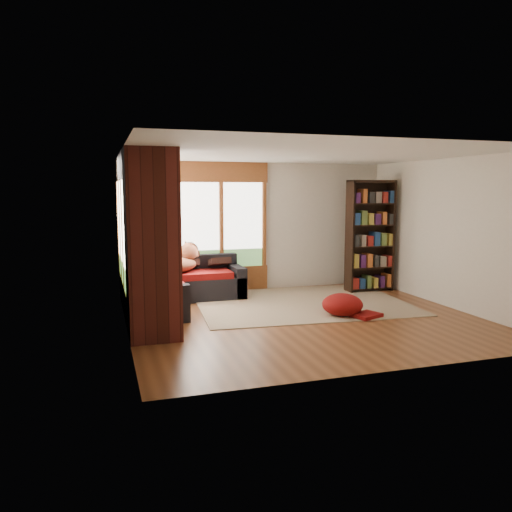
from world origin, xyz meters
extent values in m
plane|color=brown|center=(0.00, 0.00, 0.00)|extent=(5.50, 5.50, 0.00)
plane|color=white|center=(0.00, 0.00, 2.60)|extent=(5.50, 5.50, 0.00)
cube|color=silver|center=(0.00, 2.50, 1.30)|extent=(5.50, 0.04, 2.60)
cube|color=silver|center=(0.00, -2.50, 1.30)|extent=(5.50, 0.04, 2.60)
cube|color=silver|center=(-2.75, 0.00, 1.30)|extent=(0.04, 5.00, 2.60)
cube|color=silver|center=(2.75, 0.00, 1.30)|extent=(0.04, 5.00, 2.60)
cube|color=brown|center=(-1.20, 2.47, 1.35)|extent=(2.82, 0.10, 1.90)
cube|color=white|center=(-1.20, 2.47, 1.35)|extent=(2.54, 0.09, 1.62)
cube|color=brown|center=(-2.72, 1.20, 1.35)|extent=(0.10, 2.62, 1.90)
cube|color=white|center=(-2.72, 1.20, 1.35)|extent=(0.09, 2.36, 1.62)
cube|color=gray|center=(-2.69, 2.03, 1.75)|extent=(0.03, 0.72, 0.90)
cube|color=#471914|center=(-2.40, -0.35, 1.30)|extent=(0.70, 0.70, 2.60)
cube|color=black|center=(-1.65, 2.05, 0.21)|extent=(2.20, 0.90, 0.42)
cube|color=black|center=(-1.65, 2.40, 0.61)|extent=(2.20, 0.20, 0.38)
cube|color=black|center=(-0.65, 2.05, 0.30)|extent=(0.20, 0.90, 0.60)
cube|color=maroon|center=(-1.75, 1.93, 0.48)|extent=(1.90, 0.66, 0.12)
cube|color=black|center=(-2.30, 1.40, 0.21)|extent=(0.90, 2.20, 0.42)
cube|color=black|center=(-2.65, 1.40, 0.61)|extent=(0.20, 2.20, 0.38)
cube|color=black|center=(-2.30, 0.40, 0.30)|extent=(0.90, 0.20, 0.60)
cube|color=maroon|center=(-2.18, 1.05, 0.48)|extent=(0.66, 1.20, 0.12)
cube|color=maroon|center=(-2.18, 2.00, 0.48)|extent=(0.66, 0.66, 0.12)
cube|color=beige|center=(0.38, 1.01, 0.01)|extent=(3.95, 3.14, 0.01)
cube|color=black|center=(2.60, 1.66, 1.12)|extent=(0.04, 0.32, 2.25)
cube|color=black|center=(1.68, 1.66, 1.12)|extent=(0.04, 0.32, 2.25)
cube|color=black|center=(2.14, 1.81, 1.12)|extent=(0.96, 0.02, 2.25)
cube|color=black|center=(2.14, 1.66, 0.06)|extent=(0.88, 0.30, 0.03)
cube|color=black|center=(2.14, 1.66, 0.49)|extent=(0.88, 0.30, 0.03)
cube|color=black|center=(2.14, 1.66, 0.92)|extent=(0.88, 0.30, 0.03)
cube|color=black|center=(2.14, 1.66, 1.35)|extent=(0.88, 0.30, 0.03)
cube|color=black|center=(2.14, 1.66, 1.78)|extent=(0.88, 0.30, 0.03)
cube|color=black|center=(2.14, 1.66, 2.21)|extent=(0.88, 0.30, 0.03)
cube|color=#726659|center=(2.14, 1.64, 1.12)|extent=(0.84, 0.24, 2.09)
ellipsoid|color=maroon|center=(0.68, -0.02, 0.19)|extent=(0.88, 0.88, 0.36)
ellipsoid|color=brown|center=(-1.77, 1.88, 0.74)|extent=(0.96, 0.79, 0.28)
sphere|color=brown|center=(-1.48, 1.99, 0.88)|extent=(0.43, 0.43, 0.33)
cone|color=brown|center=(-1.54, 1.97, 1.01)|extent=(0.16, 0.16, 0.14)
ellipsoid|color=black|center=(-2.26, 1.15, 0.72)|extent=(0.60, 0.80, 0.24)
sphere|color=black|center=(-2.21, 1.41, 0.83)|extent=(0.34, 0.34, 0.29)
cone|color=black|center=(-2.22, 1.36, 0.95)|extent=(0.13, 0.13, 0.13)
cube|color=black|center=(-0.95, 2.26, 0.75)|extent=(0.45, 0.12, 0.45)
cube|color=black|center=(-1.55, 2.26, 0.75)|extent=(0.45, 0.12, 0.45)
cube|color=black|center=(-2.48, 1.80, 0.75)|extent=(0.45, 0.12, 0.45)
cube|color=black|center=(-2.48, 0.70, 0.75)|extent=(0.45, 0.12, 0.45)
cube|color=maroon|center=(-2.15, 2.26, 0.75)|extent=(0.42, 0.12, 0.42)
camera|label=1|loc=(-3.08, -7.23, 2.04)|focal=35.00mm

